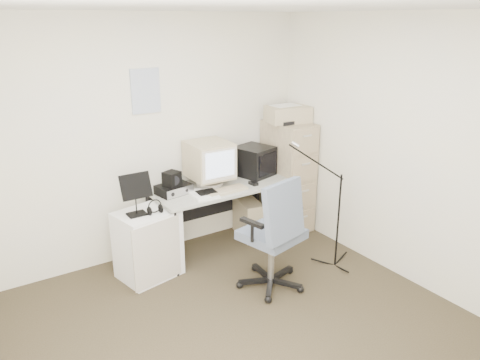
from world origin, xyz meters
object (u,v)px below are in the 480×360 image
filing_cabinet (288,176)px  office_chair (272,232)px  desk (221,216)px  side_cart (148,244)px

filing_cabinet → office_chair: (-0.98, -0.99, -0.09)m
filing_cabinet → office_chair: size_ratio=1.16×
filing_cabinet → desk: size_ratio=0.87×
desk → side_cart: 0.93m
side_cart → desk: bearing=-2.8°
filing_cabinet → side_cart: bearing=-174.9°
filing_cabinet → side_cart: 1.90m
desk → office_chair: (-0.03, -0.96, 0.20)m
filing_cabinet → desk: (-0.95, -0.03, -0.29)m
filing_cabinet → side_cart: (-1.87, -0.17, -0.31)m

